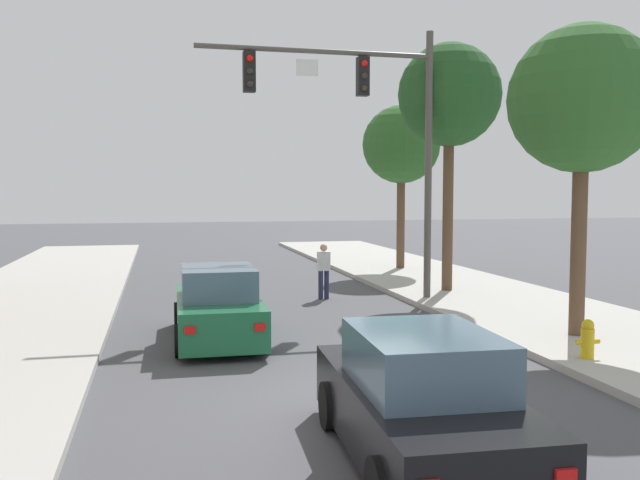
% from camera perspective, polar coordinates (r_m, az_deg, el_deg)
% --- Properties ---
extents(ground_plane, '(120.00, 120.00, 0.00)m').
position_cam_1_polar(ground_plane, '(10.33, 3.44, -13.92)').
color(ground_plane, '#4C4C51').
extents(traffic_signal_mast, '(6.62, 0.38, 7.50)m').
position_cam_1_polar(traffic_signal_mast, '(19.00, 3.87, 10.64)').
color(traffic_signal_mast, '#514C47').
rests_on(traffic_signal_mast, sidewalk_right).
extents(car_lead_green, '(1.90, 4.27, 1.60)m').
position_cam_1_polar(car_lead_green, '(14.66, -8.59, -5.62)').
color(car_lead_green, '#1E663D').
rests_on(car_lead_green, ground).
extents(car_following_black, '(2.00, 4.32, 1.60)m').
position_cam_1_polar(car_following_black, '(8.22, 8.45, -13.46)').
color(car_following_black, black).
rests_on(car_following_black, ground).
extents(pedestrian_crossing_road, '(0.36, 0.22, 1.64)m').
position_cam_1_polar(pedestrian_crossing_road, '(19.98, 0.31, -2.41)').
color(pedestrian_crossing_road, '#232847').
rests_on(pedestrian_crossing_road, ground).
extents(fire_hydrant, '(0.48, 0.24, 0.72)m').
position_cam_1_polar(fire_hydrant, '(13.38, 21.60, -7.75)').
color(fire_hydrant, gold).
rests_on(fire_hydrant, sidewalk_right).
extents(street_tree_nearest, '(3.07, 3.07, 6.49)m').
position_cam_1_polar(street_tree_nearest, '(15.31, 21.24, 10.87)').
color(street_tree_nearest, brown).
rests_on(street_tree_nearest, sidewalk_right).
extents(street_tree_second, '(3.11, 3.11, 7.49)m').
position_cam_1_polar(street_tree_second, '(21.20, 10.84, 11.76)').
color(street_tree_second, brown).
rests_on(street_tree_second, sidewalk_right).
extents(street_tree_third, '(3.04, 3.04, 6.38)m').
position_cam_1_polar(street_tree_third, '(26.88, 6.87, 7.91)').
color(street_tree_third, brown).
rests_on(street_tree_third, sidewalk_right).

